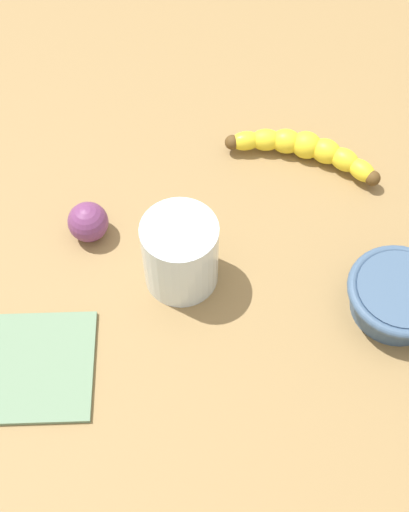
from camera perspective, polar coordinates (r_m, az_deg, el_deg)
wooden_tabletop at (r=88.09cm, az=4.52°, el=1.93°), size 120.00×120.00×3.00cm
banana at (r=93.52cm, az=8.58°, el=9.02°), size 7.73×21.49×3.78cm
smoothie_glass at (r=78.63cm, az=-2.07°, el=0.05°), size 9.03×9.03×10.01cm
ceramic_bowl at (r=81.02cm, az=16.26°, el=-3.30°), size 12.42×12.42×4.67cm
plum_fruit at (r=85.15cm, az=-9.93°, el=2.89°), size 5.15×5.15×5.15cm
folded_napkin at (r=78.76cm, az=-13.73°, el=-9.14°), size 15.57×14.29×0.60cm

